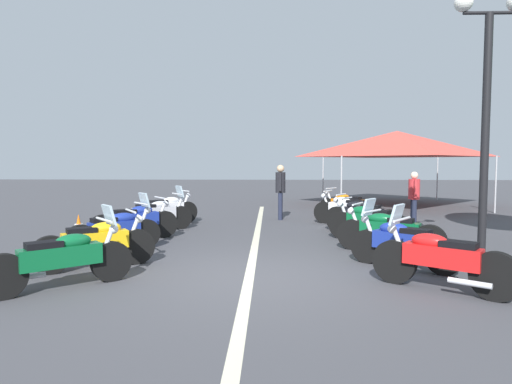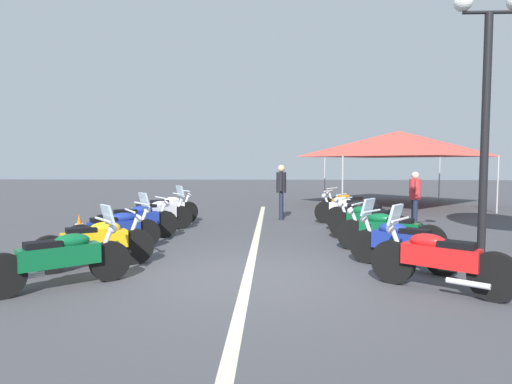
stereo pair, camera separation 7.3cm
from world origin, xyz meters
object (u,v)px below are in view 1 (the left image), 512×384
Objects in this scene: motorcycle_left_row_3 at (135,221)px; motorcycle_left_row_5 at (166,209)px; motorcycle_right_row_3 at (368,222)px; event_tent at (397,144)px; motorcycle_left_row_2 at (116,230)px; traffic_cone_0 at (79,227)px; motorcycle_left_row_0 at (63,258)px; motorcycle_right_row_2 at (389,231)px; motorcycle_right_row_5 at (347,209)px; motorcycle_left_row_4 at (155,214)px; motorcycle_right_row_1 at (402,242)px; motorcycle_left_row_1 at (97,243)px; motorcycle_right_row_0 at (440,258)px; motorcycle_right_row_4 at (362,215)px; bystander_1 at (280,187)px; street_lamp_twin_globe at (487,81)px; bystander_0 at (414,194)px; motorcycle_right_row_6 at (347,205)px.

motorcycle_left_row_3 is 2.67m from motorcycle_left_row_5.
event_tent is (8.79, -3.13, 2.19)m from motorcycle_right_row_3.
traffic_cone_0 is at bearing 94.15° from motorcycle_left_row_2.
motorcycle_left_row_5 is at bearing 50.01° from motorcycle_left_row_0.
motorcycle_right_row_2 is 4.09m from motorcycle_right_row_5.
motorcycle_right_row_1 is at bearing -71.87° from motorcycle_left_row_4.
event_tent is (11.61, -8.46, 2.19)m from motorcycle_left_row_1.
motorcycle_left_row_4 is 1.09× the size of motorcycle_right_row_0.
motorcycle_right_row_4 is 3.39m from bystander_1.
bystander_1 reaches higher than motorcycle_left_row_2.
motorcycle_right_row_1 is 0.92× the size of bystander_1.
motorcycle_left_row_1 is 7.40m from street_lamp_twin_globe.
motorcycle_left_row_3 is at bearing -128.35° from bystander_1.
motorcycle_left_row_5 is at bearing -173.19° from bystander_0.
street_lamp_twin_globe is (1.62, -1.36, 2.80)m from motorcycle_right_row_0.
motorcycle_left_row_1 is 7.68m from motorcycle_right_row_5.
motorcycle_right_row_4 is at bearing -60.31° from motorcycle_right_row_2.
street_lamp_twin_globe reaches higher than motorcycle_right_row_1.
motorcycle_right_row_1 reaches higher than motorcycle_right_row_2.
event_tent reaches higher than motorcycle_right_row_1.
motorcycle_right_row_6 is at bearing -60.57° from motorcycle_right_row_4.
motorcycle_right_row_1 reaches higher than motorcycle_right_row_5.
motorcycle_left_row_1 is 7.53m from bystander_1.
motorcycle_left_row_2 is at bearing -135.47° from traffic_cone_0.
motorcycle_left_row_4 is 11.52m from event_tent.
motorcycle_left_row_3 is at bearing -153.28° from bystander_0.
traffic_cone_0 is at bearing -156.79° from bystander_0.
motorcycle_right_row_3 is 4.09m from motorcycle_right_row_6.
motorcycle_right_row_5 is (5.55, -5.31, 0.01)m from motorcycle_left_row_1.
motorcycle_left_row_5 is at bearing -4.74° from motorcycle_right_row_1.
motorcycle_left_row_3 is (1.35, 0.02, 0.00)m from motorcycle_left_row_2.
bystander_0 reaches higher than motorcycle_left_row_0.
motorcycle_left_row_5 is 1.04× the size of motorcycle_right_row_1.
motorcycle_right_row_3 is at bearing -50.63° from motorcycle_right_row_0.
motorcycle_left_row_4 is 1.02× the size of motorcycle_right_row_4.
motorcycle_left_row_0 is at bearing -158.94° from traffic_cone_0.
motorcycle_left_row_2 is 0.81× the size of motorcycle_right_row_2.
motorcycle_right_row_0 is at bearing -97.64° from bystander_0.
motorcycle_right_row_1 is (0.19, -5.32, 0.00)m from motorcycle_left_row_1.
motorcycle_left_row_5 is at bearing 125.86° from event_tent.
motorcycle_right_row_6 is (5.44, -0.10, 0.00)m from motorcycle_right_row_2.
motorcycle_right_row_0 is 3.99m from motorcycle_right_row_3.
bystander_0 reaches higher than motorcycle_left_row_4.
street_lamp_twin_globe is at bearing -92.57° from motorcycle_right_row_0.
motorcycle_left_row_0 is 0.86× the size of motorcycle_right_row_2.
street_lamp_twin_globe is at bearing -28.68° from motorcycle_left_row_1.
event_tent reaches higher than traffic_cone_0.
motorcycle_left_row_1 is at bearing 41.56° from motorcycle_right_row_1.
motorcycle_right_row_0 is (-6.61, -5.53, 0.01)m from motorcycle_left_row_5.
motorcycle_right_row_1 is at bearing 122.79° from motorcycle_right_row_3.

